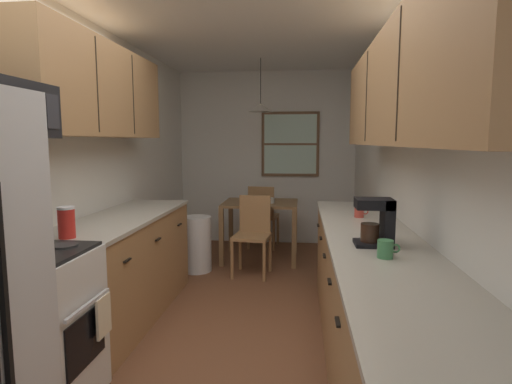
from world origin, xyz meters
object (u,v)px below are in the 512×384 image
object	(u,v)px
storage_canister	(67,222)
mug_by_coffeemaker	(359,212)
dining_table	(260,211)
mug_spare	(386,249)
dining_chair_far	(263,214)
stove_range	(32,328)
dining_chair_near	(253,231)
table_serving_bowl	(266,201)
coffee_maker	(378,221)
trash_bin	(197,244)

from	to	relation	value
storage_canister	mug_by_coffeemaker	xyz separation A→B (m)	(2.00, 0.96, -0.06)
dining_table	mug_spare	world-z (taller)	mug_spare
dining_table	dining_chair_far	size ratio (longest dim) A/B	1.05
dining_chair_far	storage_canister	bearing A→B (deg)	-106.32
stove_range	dining_chair_near	size ratio (longest dim) A/B	1.22
mug_by_coffeemaker	table_serving_bowl	xyz separation A→B (m)	(-0.92, 1.70, -0.16)
coffee_maker	table_serving_bowl	distance (m)	2.81
mug_spare	table_serving_bowl	xyz separation A→B (m)	(-0.89, 2.92, -0.16)
dining_chair_near	mug_by_coffeemaker	bearing A→B (deg)	-49.15
trash_bin	mug_spare	xyz separation A→B (m)	(1.67, -2.42, 0.62)
storage_canister	table_serving_bowl	size ratio (longest dim) A/B	0.96
table_serving_bowl	mug_spare	bearing A→B (deg)	-72.98
storage_canister	mug_spare	bearing A→B (deg)	-7.33
trash_bin	mug_spare	world-z (taller)	mug_spare
table_serving_bowl	mug_by_coffeemaker	bearing A→B (deg)	-61.56
mug_by_coffeemaker	mug_spare	world-z (taller)	mug_spare
dining_table	dining_chair_near	size ratio (longest dim) A/B	1.05
table_serving_bowl	coffee_maker	bearing A→B (deg)	-71.21
dining_chair_far	mug_by_coffeemaker	size ratio (longest dim) A/B	7.88
stove_range	storage_canister	xyz separation A→B (m)	(-0.01, 0.41, 0.53)
mug_by_coffeemaker	stove_range	bearing A→B (deg)	-145.40
storage_canister	mug_by_coffeemaker	size ratio (longest dim) A/B	1.81
stove_range	storage_canister	distance (m)	0.67
coffee_maker	mug_spare	distance (m)	0.29
trash_bin	storage_canister	world-z (taller)	storage_canister
storage_canister	table_serving_bowl	xyz separation A→B (m)	(1.08, 2.66, -0.22)
dining_chair_near	trash_bin	distance (m)	0.69
coffee_maker	table_serving_bowl	size ratio (longest dim) A/B	1.33
dining_table	dining_chair_far	distance (m)	0.60
dining_chair_far	coffee_maker	world-z (taller)	coffee_maker
coffee_maker	table_serving_bowl	world-z (taller)	coffee_maker
dining_chair_near	mug_by_coffeemaker	world-z (taller)	mug_by_coffeemaker
stove_range	storage_canister	size ratio (longest dim) A/B	5.32
stove_range	trash_bin	bearing A→B (deg)	83.49
stove_range	coffee_maker	xyz separation A→B (m)	(1.97, 0.43, 0.58)
dining_chair_near	storage_canister	world-z (taller)	storage_canister
trash_bin	table_serving_bowl	world-z (taller)	table_serving_bowl
stove_range	mug_spare	world-z (taller)	stove_range
dining_table	storage_canister	size ratio (longest dim) A/B	4.56
mug_by_coffeemaker	mug_spare	distance (m)	1.22
dining_chair_far	trash_bin	distance (m)	1.34
trash_bin	coffee_maker	xyz separation A→B (m)	(1.68, -2.15, 0.72)
stove_range	mug_by_coffeemaker	xyz separation A→B (m)	(1.99, 1.37, 0.47)
stove_range	mug_by_coffeemaker	bearing A→B (deg)	34.60
dining_chair_far	table_serving_bowl	world-z (taller)	dining_chair_far
coffee_maker	mug_by_coffeemaker	xyz separation A→B (m)	(0.02, 0.95, -0.11)
dining_chair_far	mug_spare	world-z (taller)	mug_spare
dining_chair_near	trash_bin	size ratio (longest dim) A/B	1.38
storage_canister	dining_chair_far	bearing A→B (deg)	73.68
dining_table	mug_by_coffeemaker	distance (m)	2.06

